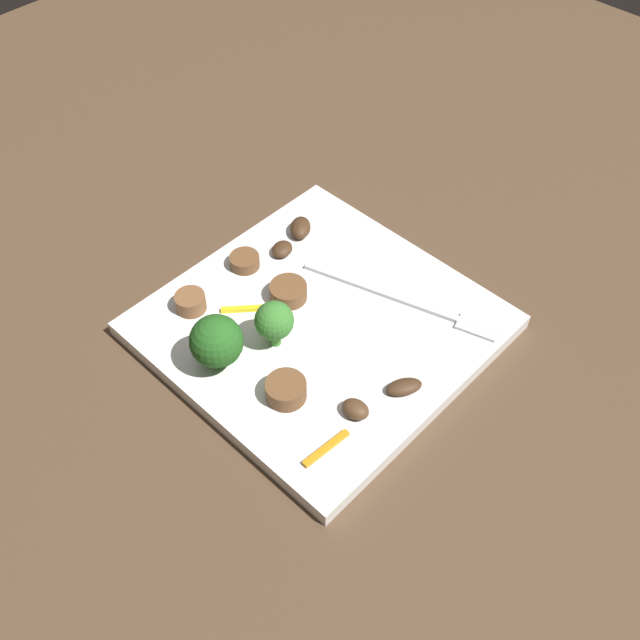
# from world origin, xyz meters

# --- Properties ---
(ground_plane) EXTENTS (1.40, 1.40, 0.00)m
(ground_plane) POSITION_xyz_m (0.00, 0.00, 0.00)
(ground_plane) COLOR #4C3826
(plate) EXTENTS (0.25, 0.25, 0.01)m
(plate) POSITION_xyz_m (0.00, 0.00, 0.01)
(plate) COLOR white
(plate) RESTS_ON ground_plane
(fork) EXTENTS (0.18, 0.06, 0.00)m
(fork) POSITION_xyz_m (0.05, 0.07, 0.02)
(fork) COLOR silver
(fork) RESTS_ON plate
(broccoli_floret_0) EXTENTS (0.04, 0.04, 0.05)m
(broccoli_floret_0) POSITION_xyz_m (-0.02, -0.09, 0.04)
(broccoli_floret_0) COLOR #296420
(broccoli_floret_0) RESTS_ON plate
(broccoli_floret_1) EXTENTS (0.03, 0.03, 0.04)m
(broccoli_floret_1) POSITION_xyz_m (-0.01, -0.04, 0.04)
(broccoli_floret_1) COLOR #408630
(broccoli_floret_1) RESTS_ON plate
(sausage_slice_0) EXTENTS (0.04, 0.04, 0.01)m
(sausage_slice_0) POSITION_xyz_m (-0.09, 0.00, 0.02)
(sausage_slice_0) COLOR brown
(sausage_slice_0) RESTS_ON plate
(sausage_slice_1) EXTENTS (0.04, 0.04, 0.02)m
(sausage_slice_1) POSITION_xyz_m (0.03, -0.07, 0.02)
(sausage_slice_1) COLOR brown
(sausage_slice_1) RESTS_ON plate
(sausage_slice_2) EXTENTS (0.04, 0.04, 0.01)m
(sausage_slice_2) POSITION_xyz_m (-0.04, -0.00, 0.02)
(sausage_slice_2) COLOR brown
(sausage_slice_2) RESTS_ON plate
(sausage_slice_3) EXTENTS (0.03, 0.03, 0.02)m
(sausage_slice_3) POSITION_xyz_m (-0.09, -0.07, 0.02)
(sausage_slice_3) COLOR brown
(sausage_slice_3) RESTS_ON plate
(mushroom_0) EXTENTS (0.03, 0.03, 0.01)m
(mushroom_0) POSITION_xyz_m (-0.09, 0.07, 0.02)
(mushroom_0) COLOR #422B19
(mushroom_0) RESTS_ON plate
(mushroom_1) EXTENTS (0.03, 0.03, 0.01)m
(mushroom_1) POSITION_xyz_m (0.10, -0.01, 0.02)
(mushroom_1) COLOR #422B19
(mushroom_1) RESTS_ON plate
(mushroom_2) EXTENTS (0.02, 0.02, 0.01)m
(mushroom_2) POSITION_xyz_m (0.08, -0.05, 0.02)
(mushroom_2) COLOR #4C331E
(mushroom_2) RESTS_ON plate
(mushroom_3) EXTENTS (0.02, 0.03, 0.01)m
(mushroom_3) POSITION_xyz_m (-0.08, 0.03, 0.02)
(mushroom_3) COLOR #422B19
(mushroom_3) RESTS_ON plate
(pepper_strip_0) EXTENTS (0.03, 0.03, 0.00)m
(pepper_strip_0) POSITION_xyz_m (-0.06, -0.04, 0.02)
(pepper_strip_0) COLOR yellow
(pepper_strip_0) RESTS_ON plate
(pepper_strip_1) EXTENTS (0.01, 0.04, 0.00)m
(pepper_strip_1) POSITION_xyz_m (0.09, -0.09, 0.02)
(pepper_strip_1) COLOR orange
(pepper_strip_1) RESTS_ON plate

